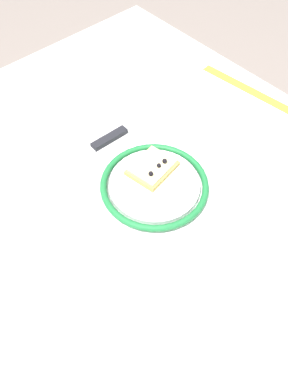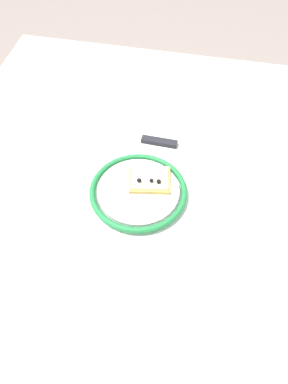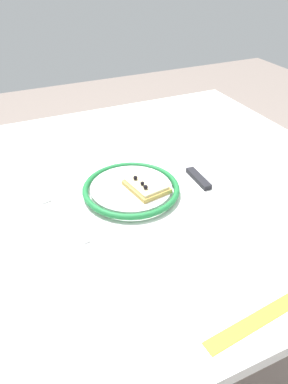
{
  "view_description": "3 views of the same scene",
  "coord_description": "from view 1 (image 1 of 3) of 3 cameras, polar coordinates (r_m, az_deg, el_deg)",
  "views": [
    {
      "loc": [
        -0.32,
        0.31,
        1.39
      ],
      "look_at": [
        0.03,
        -0.0,
        0.76
      ],
      "focal_mm": 37.39,
      "sensor_mm": 36.0,
      "label": 1
    },
    {
      "loc": [
        -0.48,
        -0.15,
        1.45
      ],
      "look_at": [
        0.01,
        -0.05,
        0.78
      ],
      "focal_mm": 36.76,
      "sensor_mm": 36.0,
      "label": 2
    },
    {
      "loc": [
        -0.22,
        -0.65,
        1.21
      ],
      "look_at": [
        0.05,
        -0.06,
        0.76
      ],
      "focal_mm": 33.82,
      "sensor_mm": 36.0,
      "label": 3
    }
  ],
  "objects": [
    {
      "name": "measuring_tape",
      "position": [
        1.06,
        14.43,
        14.09
      ],
      "size": [
        0.26,
        0.05,
        0.0
      ],
      "primitive_type": "cube",
      "rotation": [
        0.0,
        0.0,
        0.1
      ],
      "color": "yellow",
      "rests_on": "dining_table"
    },
    {
      "name": "knife",
      "position": [
        0.89,
        -6.64,
        6.6
      ],
      "size": [
        0.03,
        0.24,
        0.01
      ],
      "color": "silver",
      "rests_on": "dining_table"
    },
    {
      "name": "dining_table",
      "position": [
        0.86,
        1.27,
        -5.32
      ],
      "size": [
        1.18,
        0.94,
        0.74
      ],
      "color": "white",
      "rests_on": "ground_plane"
    },
    {
      "name": "plate",
      "position": [
        0.8,
        1.49,
        0.97
      ],
      "size": [
        0.22,
        0.22,
        0.02
      ],
      "color": "white",
      "rests_on": "dining_table"
    },
    {
      "name": "fork",
      "position": [
        0.76,
        11.08,
        -6.08
      ],
      "size": [
        0.07,
        0.2,
        0.0
      ],
      "color": "silver",
      "rests_on": "dining_table"
    },
    {
      "name": "pizza_slice_near",
      "position": [
        0.81,
        1.21,
        3.52
      ],
      "size": [
        0.09,
        0.1,
        0.03
      ],
      "color": "tan",
      "rests_on": "plate"
    },
    {
      "name": "ground_plane",
      "position": [
        1.46,
        0.79,
        -18.81
      ],
      "size": [
        6.0,
        6.0,
        0.0
      ],
      "primitive_type": "plane",
      "color": "gray"
    }
  ]
}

